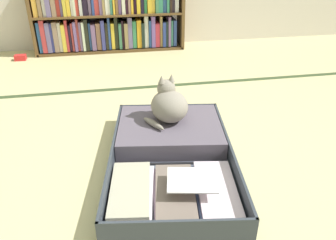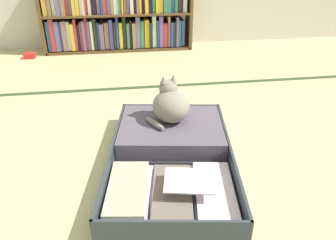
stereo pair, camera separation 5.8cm
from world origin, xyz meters
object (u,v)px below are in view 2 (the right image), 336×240
at_px(bookshelf, 116,15).
at_px(open_suitcase, 170,149).
at_px(small_red_pouch, 30,56).
at_px(black_cat, 170,104).

height_order(bookshelf, open_suitcase, bookshelf).
height_order(bookshelf, small_red_pouch, bookshelf).
distance_m(bookshelf, open_suitcase, 2.05).
bearing_deg(bookshelf, black_cat, -81.59).
height_order(bookshelf, black_cat, bookshelf).
height_order(black_cat, small_red_pouch, black_cat).
bearing_deg(bookshelf, open_suitcase, -83.20).
distance_m(black_cat, small_red_pouch, 1.99).
bearing_deg(small_red_pouch, bookshelf, 11.95).
distance_m(open_suitcase, black_cat, 0.26).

